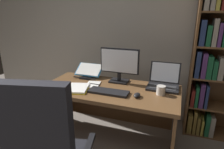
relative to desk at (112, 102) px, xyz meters
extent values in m
cube|color=#B2ADA3|center=(-0.02, 0.82, 0.80)|extent=(5.06, 0.12, 2.64)
cube|color=brown|center=(0.00, -0.07, 0.18)|extent=(1.51, 0.72, 0.04)
cube|color=brown|center=(-0.72, -0.07, -0.18)|extent=(0.03, 0.66, 0.68)
cube|color=brown|center=(0.72, -0.07, -0.18)|extent=(0.03, 0.66, 0.68)
cube|color=brown|center=(0.00, 0.26, -0.15)|extent=(1.39, 0.03, 0.48)
cube|color=brown|center=(0.85, 0.57, 0.62)|extent=(0.02, 0.34, 2.29)
cube|color=brown|center=(1.27, 0.57, -0.51)|extent=(0.82, 0.32, 0.02)
cube|color=olive|center=(0.91, 0.54, -0.37)|extent=(0.05, 0.25, 0.25)
cube|color=olive|center=(0.96, 0.54, -0.35)|extent=(0.04, 0.24, 0.30)
cube|color=olive|center=(1.01, 0.54, -0.38)|extent=(0.04, 0.24, 0.23)
cube|color=gold|center=(1.06, 0.55, -0.40)|extent=(0.03, 0.26, 0.20)
cube|color=#195633|center=(1.11, 0.52, -0.36)|extent=(0.05, 0.21, 0.28)
cube|color=gray|center=(1.17, 0.52, -0.37)|extent=(0.05, 0.21, 0.26)
cube|color=brown|center=(1.27, 0.57, -0.13)|extent=(0.82, 0.32, 0.02)
cube|color=maroon|center=(0.90, 0.55, -0.01)|extent=(0.04, 0.26, 0.21)
cube|color=#195633|center=(0.94, 0.53, 0.01)|extent=(0.03, 0.22, 0.26)
cube|color=#512D66|center=(1.00, 0.52, 0.03)|extent=(0.05, 0.20, 0.30)
cube|color=navy|center=(1.05, 0.55, 0.02)|extent=(0.03, 0.26, 0.29)
cube|color=navy|center=(0.90, 0.54, 0.41)|extent=(0.05, 0.24, 0.31)
cube|color=#512D66|center=(0.97, 0.53, 0.40)|extent=(0.05, 0.24, 0.29)
cube|color=#195633|center=(1.03, 0.52, 0.39)|extent=(0.06, 0.20, 0.27)
cube|color=#195633|center=(1.09, 0.53, 0.36)|extent=(0.05, 0.22, 0.21)
cube|color=gray|center=(1.15, 0.52, 0.39)|extent=(0.06, 0.21, 0.26)
cube|color=navy|center=(0.91, 0.54, 0.78)|extent=(0.06, 0.24, 0.28)
cube|color=#195633|center=(0.97, 0.52, 0.75)|extent=(0.05, 0.20, 0.23)
cube|color=gray|center=(1.03, 0.54, 0.78)|extent=(0.05, 0.25, 0.30)
cube|color=#512D66|center=(1.08, 0.53, 0.76)|extent=(0.04, 0.22, 0.26)
cube|color=#195633|center=(1.12, 0.54, 0.77)|extent=(0.03, 0.24, 0.27)
cube|color=black|center=(-0.12, -1.09, 0.25)|extent=(0.49, 0.21, 0.71)
cube|color=black|center=(-0.44, -0.96, -0.01)|extent=(0.14, 0.39, 0.04)
cube|color=black|center=(0.04, 0.15, 0.21)|extent=(0.22, 0.16, 0.02)
cylinder|color=black|center=(0.04, 0.15, 0.26)|extent=(0.04, 0.04, 0.09)
cube|color=black|center=(0.04, 0.16, 0.46)|extent=(0.47, 0.02, 0.30)
cube|color=white|center=(0.04, 0.14, 0.46)|extent=(0.44, 0.00, 0.27)
cube|color=black|center=(0.55, 0.11, 0.21)|extent=(0.34, 0.25, 0.02)
cube|color=#2D2D30|center=(0.55, 0.10, 0.22)|extent=(0.29, 0.14, 0.00)
cube|color=black|center=(0.55, 0.28, 0.34)|extent=(0.34, 0.08, 0.23)
cube|color=white|center=(0.55, 0.28, 0.34)|extent=(0.30, 0.07, 0.21)
cube|color=black|center=(0.04, -0.20, 0.21)|extent=(0.42, 0.15, 0.02)
ellipsoid|color=black|center=(0.34, -0.20, 0.22)|extent=(0.06, 0.10, 0.04)
cube|color=black|center=(-0.39, 0.13, 0.21)|extent=(0.14, 0.12, 0.01)
cube|color=black|center=(-0.39, 0.09, 0.22)|extent=(0.31, 0.01, 0.01)
cube|color=#2D84C6|center=(-0.39, 0.23, 0.29)|extent=(0.34, 0.19, 0.12)
cube|color=white|center=(-0.39, 0.22, 0.29)|extent=(0.31, 0.17, 0.11)
cube|color=yellow|center=(-0.53, -0.28, 0.20)|extent=(0.29, 0.34, 0.01)
cube|color=yellow|center=(-0.31, -0.22, 0.20)|extent=(0.29, 0.34, 0.01)
cube|color=white|center=(-0.53, -0.28, 0.22)|extent=(0.28, 0.32, 0.02)
cube|color=white|center=(-0.31, -0.22, 0.22)|extent=(0.28, 0.32, 0.02)
cylinder|color=#B7B7BC|center=(-0.42, -0.25, 0.21)|extent=(0.09, 0.26, 0.02)
cube|color=white|center=(-0.21, -0.05, 0.20)|extent=(0.19, 0.23, 0.01)
cylinder|color=black|center=(-0.19, -0.05, 0.21)|extent=(0.14, 0.02, 0.01)
cylinder|color=silver|center=(0.55, -0.06, 0.25)|extent=(0.09, 0.09, 0.09)
camera|label=1|loc=(0.70, -1.92, 1.00)|focal=30.84mm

